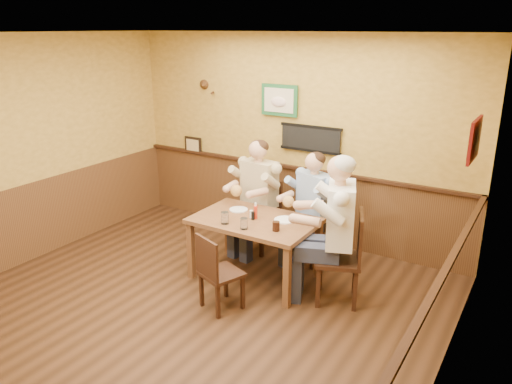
% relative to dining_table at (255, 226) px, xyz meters
% --- Properties ---
extents(room, '(5.02, 5.03, 2.81)m').
position_rel_dining_table_xyz_m(room, '(-0.10, -0.95, 1.03)').
color(room, '#311C0E').
rests_on(room, ground).
extents(dining_table, '(1.40, 0.90, 0.75)m').
position_rel_dining_table_xyz_m(dining_table, '(0.00, 0.00, 0.00)').
color(dining_table, brown).
rests_on(dining_table, ground).
extents(chair_back_left, '(0.49, 0.49, 0.94)m').
position_rel_dining_table_xyz_m(chair_back_left, '(-0.37, 0.72, -0.19)').
color(chair_back_left, '#371E11').
rests_on(chair_back_left, ground).
extents(chair_back_right, '(0.53, 0.53, 0.90)m').
position_rel_dining_table_xyz_m(chair_back_right, '(0.40, 0.77, -0.21)').
color(chair_back_right, '#371E11').
rests_on(chair_back_right, ground).
extents(chair_right_end, '(0.61, 0.61, 1.03)m').
position_rel_dining_table_xyz_m(chair_right_end, '(1.04, 0.02, -0.14)').
color(chair_right_end, '#371E11').
rests_on(chair_right_end, ground).
extents(chair_near_side, '(0.50, 0.50, 0.84)m').
position_rel_dining_table_xyz_m(chair_near_side, '(0.05, -0.75, -0.24)').
color(chair_near_side, '#371E11').
rests_on(chair_near_side, ground).
extents(diner_tan_shirt, '(0.70, 0.70, 1.35)m').
position_rel_dining_table_xyz_m(diner_tan_shirt, '(-0.37, 0.72, 0.02)').
color(diner_tan_shirt, beige).
rests_on(diner_tan_shirt, ground).
extents(diner_blue_polo, '(0.76, 0.76, 1.28)m').
position_rel_dining_table_xyz_m(diner_blue_polo, '(0.40, 0.77, -0.02)').
color(diner_blue_polo, '#8AA6CF').
rests_on(diner_blue_polo, ground).
extents(diner_white_elder, '(0.87, 0.87, 1.47)m').
position_rel_dining_table_xyz_m(diner_white_elder, '(1.04, 0.02, 0.07)').
color(diner_white_elder, white).
rests_on(diner_white_elder, ground).
extents(water_glass_left, '(0.12, 0.12, 0.14)m').
position_rel_dining_table_xyz_m(water_glass_left, '(-0.21, -0.29, 0.16)').
color(water_glass_left, silver).
rests_on(water_glass_left, dining_table).
extents(water_glass_mid, '(0.09, 0.09, 0.13)m').
position_rel_dining_table_xyz_m(water_glass_mid, '(0.06, -0.32, 0.15)').
color(water_glass_mid, silver).
rests_on(water_glass_mid, dining_table).
extents(cola_tumbler, '(0.10, 0.10, 0.11)m').
position_rel_dining_table_xyz_m(cola_tumbler, '(0.38, -0.18, 0.14)').
color(cola_tumbler, black).
rests_on(cola_tumbler, dining_table).
extents(hot_sauce_bottle, '(0.05, 0.05, 0.17)m').
position_rel_dining_table_xyz_m(hot_sauce_bottle, '(0.00, 0.02, 0.18)').
color(hot_sauce_bottle, red).
rests_on(hot_sauce_bottle, dining_table).
extents(salt_shaker, '(0.04, 0.04, 0.09)m').
position_rel_dining_table_xyz_m(salt_shaker, '(-0.05, 0.01, 0.14)').
color(salt_shaker, silver).
rests_on(salt_shaker, dining_table).
extents(pepper_shaker, '(0.04, 0.04, 0.10)m').
position_rel_dining_table_xyz_m(pepper_shaker, '(-0.00, -0.03, 0.14)').
color(pepper_shaker, black).
rests_on(pepper_shaker, dining_table).
extents(plate_far_left, '(0.27, 0.27, 0.01)m').
position_rel_dining_table_xyz_m(plate_far_left, '(-0.32, 0.15, 0.10)').
color(plate_far_left, silver).
rests_on(plate_far_left, dining_table).
extents(plate_far_right, '(0.26, 0.26, 0.02)m').
position_rel_dining_table_xyz_m(plate_far_right, '(0.32, 0.14, 0.10)').
color(plate_far_right, white).
rests_on(plate_far_right, dining_table).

